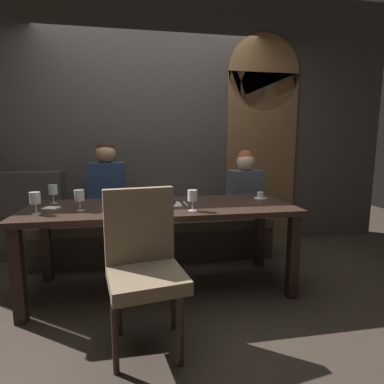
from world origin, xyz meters
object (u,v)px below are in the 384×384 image
object	(u,v)px
diner_bearded	(245,185)
wine_glass_end_right	(53,190)
wine_glass_center_back	(79,196)
dessert_plate	(170,203)
espresso_cup	(260,196)
diner_redhead	(107,184)
wine_glass_far_left	(35,199)
fork_on_table	(185,204)
banquette_bench	(157,239)
chair_near_side	(143,258)
dining_table	(162,215)
wine_glass_end_left	(193,197)

from	to	relation	value
diner_bearded	wine_glass_end_right	xyz separation A→B (m)	(-1.89, -0.43, 0.06)
wine_glass_center_back	wine_glass_end_right	distance (m)	0.45
dessert_plate	espresso_cup	bearing A→B (deg)	9.36
diner_redhead	diner_bearded	world-z (taller)	diner_redhead
wine_glass_end_right	wine_glass_far_left	bearing A→B (deg)	-92.91
diner_redhead	espresso_cup	xyz separation A→B (m)	(1.44, -0.56, -0.08)
diner_bearded	fork_on_table	size ratio (longest dim) A/B	4.30
banquette_bench	chair_near_side	distance (m)	1.47
diner_bearded	wine_glass_center_back	size ratio (longest dim) A/B	4.46
wine_glass_center_back	fork_on_table	world-z (taller)	wine_glass_center_back
wine_glass_center_back	dessert_plate	size ratio (longest dim) A/B	0.86
banquette_bench	chair_near_side	world-z (taller)	chair_near_side
diner_bearded	espresso_cup	distance (m)	0.54
banquette_bench	chair_near_side	size ratio (longest dim) A/B	2.55
diner_redhead	dessert_plate	bearing A→B (deg)	-50.86
banquette_bench	dessert_plate	distance (m)	0.87
wine_glass_center_back	fork_on_table	distance (m)	0.86
banquette_bench	diner_redhead	xyz separation A→B (m)	(-0.50, 0.01, 0.62)
chair_near_side	wine_glass_end_right	bearing A→B (deg)	127.38
diner_redhead	fork_on_table	distance (m)	1.00
banquette_bench	fork_on_table	bearing A→B (deg)	-73.19
dining_table	fork_on_table	distance (m)	0.23
chair_near_side	fork_on_table	world-z (taller)	chair_near_side
wine_glass_far_left	wine_glass_end_right	bearing A→B (deg)	87.09
dining_table	wine_glass_end_right	world-z (taller)	wine_glass_end_right
chair_near_side	wine_glass_center_back	xyz separation A→B (m)	(-0.47, 0.62, 0.29)
chair_near_side	diner_redhead	world-z (taller)	diner_redhead
wine_glass_end_right	espresso_cup	distance (m)	1.86
dessert_plate	wine_glass_end_left	bearing A→B (deg)	-60.81
banquette_bench	diner_redhead	world-z (taller)	diner_redhead
banquette_bench	dining_table	bearing A→B (deg)	-90.00
diner_bearded	espresso_cup	xyz separation A→B (m)	(-0.04, -0.54, -0.03)
wine_glass_end_right	banquette_bench	bearing A→B (deg)	26.08
chair_near_side	diner_redhead	bearing A→B (deg)	103.07
wine_glass_center_back	wine_glass_end_left	xyz separation A→B (m)	(0.86, -0.16, 0.00)
wine_glass_far_left	banquette_bench	bearing A→B (deg)	42.68
banquette_bench	wine_glass_far_left	bearing A→B (deg)	-137.32
chair_near_side	wine_glass_end_right	size ratio (longest dim) A/B	5.98
diner_bearded	dining_table	bearing A→B (deg)	-145.10
wine_glass_end_right	dessert_plate	world-z (taller)	wine_glass_end_right
espresso_cup	banquette_bench	bearing A→B (deg)	149.63
wine_glass_center_back	wine_glass_end_right	xyz separation A→B (m)	(-0.28, 0.35, 0.00)
diner_bearded	wine_glass_center_back	world-z (taller)	diner_bearded
chair_near_side	dessert_plate	world-z (taller)	chair_near_side
wine_glass_far_left	wine_glass_end_left	distance (m)	1.16
dining_table	diner_redhead	world-z (taller)	diner_redhead
diner_bearded	fork_on_table	xyz separation A→B (m)	(-0.77, -0.67, -0.05)
dining_table	chair_near_side	distance (m)	0.75
wine_glass_end_left	wine_glass_center_back	bearing A→B (deg)	169.30
dining_table	banquette_bench	world-z (taller)	dining_table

